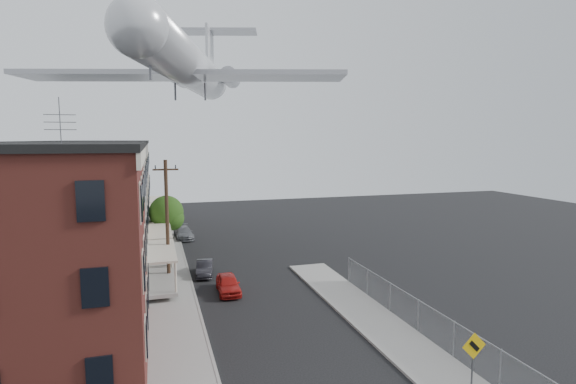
% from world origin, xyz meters
% --- Properties ---
extents(sidewalk_left, '(3.00, 62.00, 0.12)m').
position_xyz_m(sidewalk_left, '(-5.50, 24.00, 0.06)').
color(sidewalk_left, gray).
rests_on(sidewalk_left, ground).
extents(sidewalk_right, '(3.00, 26.00, 0.12)m').
position_xyz_m(sidewalk_right, '(5.50, 6.00, 0.06)').
color(sidewalk_right, gray).
rests_on(sidewalk_right, ground).
extents(curb_left, '(0.15, 62.00, 0.14)m').
position_xyz_m(curb_left, '(-4.05, 24.00, 0.07)').
color(curb_left, gray).
rests_on(curb_left, ground).
extents(curb_right, '(0.15, 26.00, 0.14)m').
position_xyz_m(curb_right, '(4.05, 6.00, 0.07)').
color(curb_right, gray).
rests_on(curb_right, ground).
extents(corner_building, '(10.31, 12.30, 12.15)m').
position_xyz_m(corner_building, '(-12.00, 7.00, 5.16)').
color(corner_building, '#3B1912').
rests_on(corner_building, ground).
extents(row_house_a, '(11.98, 7.00, 10.30)m').
position_xyz_m(row_house_a, '(-11.96, 16.50, 5.13)').
color(row_house_a, slate).
rests_on(row_house_a, ground).
extents(row_house_b, '(11.98, 7.00, 10.30)m').
position_xyz_m(row_house_b, '(-11.96, 23.50, 5.13)').
color(row_house_b, slate).
rests_on(row_house_b, ground).
extents(row_house_c, '(11.98, 7.00, 10.30)m').
position_xyz_m(row_house_c, '(-11.96, 30.50, 5.13)').
color(row_house_c, slate).
rests_on(row_house_c, ground).
extents(row_house_d, '(11.98, 7.00, 10.30)m').
position_xyz_m(row_house_d, '(-11.96, 37.50, 5.13)').
color(row_house_d, slate).
rests_on(row_house_d, ground).
extents(row_house_e, '(11.98, 7.00, 10.30)m').
position_xyz_m(row_house_e, '(-11.96, 44.50, 5.13)').
color(row_house_e, slate).
rests_on(row_house_e, ground).
extents(chainlink_fence, '(0.06, 18.06, 1.90)m').
position_xyz_m(chainlink_fence, '(7.00, 5.00, 1.00)').
color(chainlink_fence, gray).
rests_on(chainlink_fence, ground).
extents(warning_sign, '(1.10, 0.11, 2.80)m').
position_xyz_m(warning_sign, '(5.60, -1.03, 1.88)').
color(warning_sign, '#515156').
rests_on(warning_sign, ground).
extents(utility_pole, '(1.80, 0.26, 9.00)m').
position_xyz_m(utility_pole, '(-5.60, 18.00, 4.67)').
color(utility_pole, black).
rests_on(utility_pole, ground).
extents(street_tree, '(3.22, 3.20, 5.20)m').
position_xyz_m(street_tree, '(-5.27, 27.92, 3.45)').
color(street_tree, black).
rests_on(street_tree, ground).
extents(car_near, '(1.61, 3.74, 1.26)m').
position_xyz_m(car_near, '(-1.80, 14.39, 0.63)').
color(car_near, '#B01B16').
rests_on(car_near, ground).
extents(car_mid, '(1.67, 3.59, 1.14)m').
position_xyz_m(car_mid, '(-2.90, 18.89, 0.57)').
color(car_mid, black).
rests_on(car_mid, ground).
extents(car_far, '(2.04, 4.46, 1.27)m').
position_xyz_m(car_far, '(-3.60, 32.55, 0.63)').
color(car_far, slate).
rests_on(car_far, ground).
extents(airplane, '(26.10, 29.85, 8.62)m').
position_xyz_m(airplane, '(-3.26, 24.68, 16.65)').
color(airplane, '#BBBCC0').
rests_on(airplane, ground).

